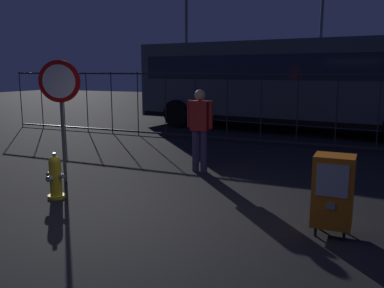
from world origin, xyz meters
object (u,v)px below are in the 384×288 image
Objects in this scene: street_light_near_right at (186,34)px; bus_near at (288,81)px; stop_sign at (60,95)px; pedestrian at (200,126)px; bus_far at (292,78)px; fire_hydrant at (55,177)px; newspaper_box_primary at (333,191)px; street_light_near_left at (322,16)px.

bus_near is at bearing -41.34° from street_light_near_right.
stop_sign reaches higher than pedestrian.
fire_hydrant is at bearing -89.63° from bus_far.
fire_hydrant is 4.24m from newspaper_box_primary.
street_light_near_right is at bearing 105.76° from stop_sign.
bus_near is (-2.37, 9.02, 1.14)m from newspaper_box_primary.
street_light_near_left is (0.31, 5.69, 2.75)m from bus_near.
fire_hydrant is 0.07× the size of bus_near.
newspaper_box_primary is at bearing -40.01° from pedestrian.
stop_sign is at bearing -74.24° from street_light_near_right.
street_light_near_left is 6.73m from street_light_near_right.
pedestrian is at bearing 60.94° from fire_hydrant.
bus_far reaches higher than stop_sign.
pedestrian is 0.25× the size of street_light_near_right.
stop_sign is 0.33× the size of street_light_near_right.
bus_near is 1.38× the size of street_light_near_left.
bus_far is (-3.09, 13.64, 1.14)m from newspaper_box_primary.
bus_near is 4.68m from bus_far.
street_light_near_left is at bearing 97.98° from newspaper_box_primary.
pedestrian reaches higher than newspaper_box_primary.
pedestrian is at bearing 40.01° from stop_sign.
street_light_near_right is at bearing -179.46° from street_light_near_left.
street_light_near_left is (2.16, 14.95, 4.11)m from fire_hydrant.
bus_far is (-0.30, 11.30, 0.76)m from pedestrian.
street_light_near_left is at bearing 93.13° from bus_near.
newspaper_box_primary reaches higher than fire_hydrant.
newspaper_box_primary is 14.03m from bus_far.
street_light_near_left is (2.75, 14.07, 2.86)m from stop_sign.
fire_hydrant is 0.73× the size of newspaper_box_primary.
stop_sign is 14.73m from street_light_near_right.
pedestrian is at bearing -64.08° from street_light_near_right.
bus_near reaches higher than fire_hydrant.
bus_near is (0.42, 6.68, 0.76)m from pedestrian.
street_light_near_left reaches higher than stop_sign.
newspaper_box_primary is 3.66m from pedestrian.
pedestrian is (2.03, 1.70, -0.65)m from stop_sign.
fire_hydrant is at bearing -98.24° from street_light_near_left.
pedestrian is at bearing -83.44° from bus_far.
stop_sign is 0.21× the size of bus_near.
stop_sign is 1.34× the size of pedestrian.
stop_sign is at bearing 172.41° from newspaper_box_primary.
bus_near is 8.80m from street_light_near_right.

